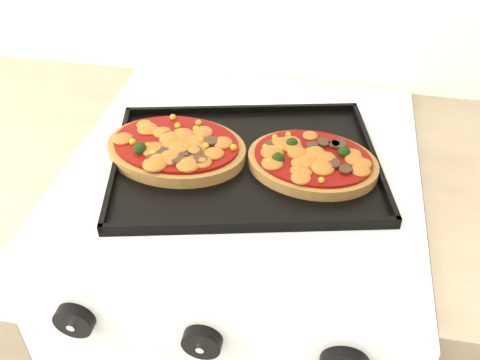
% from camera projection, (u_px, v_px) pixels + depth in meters
% --- Properties ---
extents(stove, '(0.60, 0.60, 0.91)m').
position_uv_depth(stove, '(242.00, 319.00, 1.21)').
color(stove, white).
rests_on(stove, floor).
extents(control_panel, '(0.60, 0.02, 0.09)m').
position_uv_depth(control_panel, '(200.00, 328.00, 0.72)').
color(control_panel, white).
rests_on(control_panel, stove).
extents(knob_left, '(0.06, 0.02, 0.06)m').
position_uv_depth(knob_left, '(75.00, 320.00, 0.73)').
color(knob_left, black).
rests_on(knob_left, control_panel).
extents(knob_center, '(0.05, 0.02, 0.05)m').
position_uv_depth(knob_center, '(202.00, 342.00, 0.70)').
color(knob_center, black).
rests_on(knob_center, control_panel).
extents(baking_tray, '(0.50, 0.41, 0.02)m').
position_uv_depth(baking_tray, '(246.00, 161.00, 0.90)').
color(baking_tray, black).
rests_on(baking_tray, stove).
extents(pizza_left, '(0.25, 0.19, 0.04)m').
position_uv_depth(pizza_left, '(176.00, 146.00, 0.90)').
color(pizza_left, '#A47938').
rests_on(pizza_left, baking_tray).
extents(pizza_right, '(0.24, 0.19, 0.03)m').
position_uv_depth(pizza_right, '(313.00, 160.00, 0.87)').
color(pizza_right, '#A47938').
rests_on(pizza_right, baking_tray).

